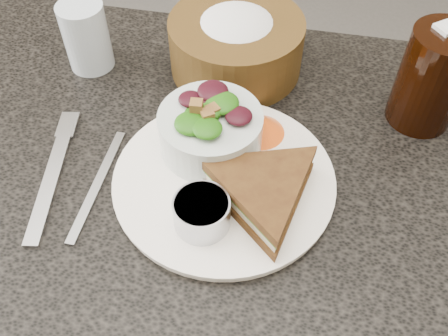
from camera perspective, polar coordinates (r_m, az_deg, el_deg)
dining_table at (r=0.95m, az=-0.50°, el=-15.76°), size 1.00×0.70×0.75m
dinner_plate at (r=0.62m, az=0.00°, el=-1.40°), size 0.27×0.27×0.01m
sandwich at (r=0.58m, az=4.45°, el=-2.61°), size 0.23×0.23×0.04m
salad_bowl at (r=0.62m, az=-1.56°, el=4.89°), size 0.14×0.14×0.08m
dressing_ramekin at (r=0.56m, az=-2.56°, el=-5.15°), size 0.07×0.07×0.04m
orange_wedge at (r=0.66m, az=4.20°, el=4.94°), size 0.09×0.09×0.03m
fork at (r=0.66m, az=-19.19°, el=-1.31°), size 0.05×0.19×0.01m
knife at (r=0.64m, az=-14.24°, el=-1.79°), size 0.01×0.18×0.00m
bread_basket at (r=0.75m, az=1.41°, el=14.76°), size 0.23×0.23×0.11m
cola_glass at (r=0.71m, az=22.84°, el=9.75°), size 0.10×0.10×0.15m
water_glass at (r=0.79m, az=-15.47°, el=14.30°), size 0.07×0.07×0.10m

